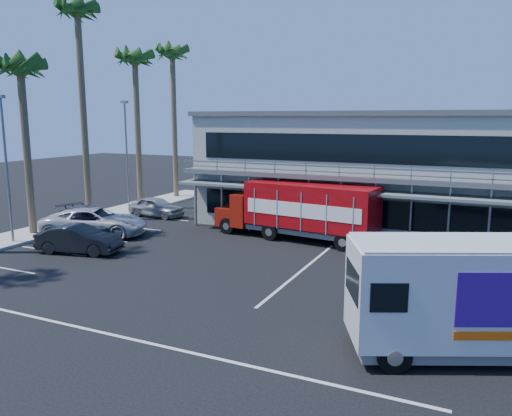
% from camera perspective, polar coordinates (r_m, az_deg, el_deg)
% --- Properties ---
extents(ground, '(120.00, 120.00, 0.00)m').
position_cam_1_polar(ground, '(21.20, -2.73, -8.74)').
color(ground, black).
rests_on(ground, ground).
extents(building, '(22.40, 12.00, 7.30)m').
position_cam_1_polar(building, '(33.47, 13.82, 4.41)').
color(building, '#A2A698').
rests_on(building, ground).
extents(curb_strip, '(3.00, 32.00, 0.16)m').
position_cam_1_polar(curb_strip, '(34.66, -20.48, -1.74)').
color(curb_strip, '#A5A399').
rests_on(curb_strip, ground).
extents(palm_c, '(2.80, 2.80, 10.75)m').
position_cam_1_polar(palm_c, '(31.96, -25.30, 13.46)').
color(palm_c, brown).
rests_on(palm_c, ground).
extents(palm_d, '(2.80, 2.80, 14.75)m').
position_cam_1_polar(palm_d, '(36.03, -19.68, 19.13)').
color(palm_d, brown).
rests_on(palm_d, ground).
extents(palm_e, '(2.80, 2.80, 12.25)m').
position_cam_1_polar(palm_e, '(39.18, -13.65, 15.37)').
color(palm_e, brown).
rests_on(palm_e, ground).
extents(palm_f, '(2.80, 2.80, 13.25)m').
position_cam_1_polar(palm_f, '(43.94, -9.52, 16.11)').
color(palm_f, brown).
rests_on(palm_f, ground).
extents(light_pole_near, '(0.50, 0.25, 8.09)m').
position_cam_1_polar(light_pole_near, '(30.16, -26.65, 4.62)').
color(light_pole_near, gray).
rests_on(light_pole_near, ground).
extents(light_pole_far, '(0.50, 0.25, 8.09)m').
position_cam_1_polar(light_pole_far, '(37.21, -14.56, 6.25)').
color(light_pole_far, gray).
rests_on(light_pole_far, ground).
extents(red_truck, '(9.93, 3.57, 3.27)m').
position_cam_1_polar(red_truck, '(28.44, 5.06, -0.11)').
color(red_truck, maroon).
rests_on(red_truck, ground).
extents(white_van, '(7.43, 5.09, 3.45)m').
position_cam_1_polar(white_van, '(15.93, 23.62, -9.20)').
color(white_van, silver).
rests_on(white_van, ground).
extents(parked_car_b, '(4.57, 2.42, 1.43)m').
position_cam_1_polar(parked_car_b, '(27.36, -19.58, -3.40)').
color(parked_car_b, black).
rests_on(parked_car_b, ground).
extents(parked_car_c, '(6.63, 4.93, 1.67)m').
position_cam_1_polar(parked_car_c, '(30.93, -17.95, -1.54)').
color(parked_car_c, silver).
rests_on(parked_car_c, ground).
extents(parked_car_d, '(5.94, 3.77, 1.60)m').
position_cam_1_polar(parked_car_d, '(31.55, -18.37, -1.41)').
color(parked_car_d, '#2D313C').
rests_on(parked_car_d, ground).
extents(parked_car_e, '(4.21, 1.90, 1.40)m').
position_cam_1_polar(parked_car_e, '(35.95, -11.33, 0.14)').
color(parked_car_e, gray).
rests_on(parked_car_e, ground).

